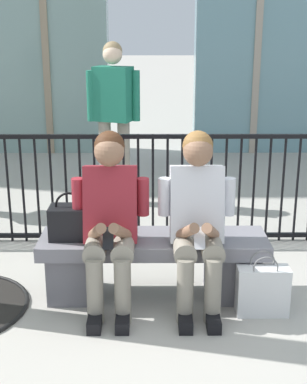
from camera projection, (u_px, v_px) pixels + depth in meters
name	position (u px, v px, depth m)	size (l,w,h in m)	color
ground_plane	(154.00, 294.00, 3.97)	(60.00, 60.00, 0.00)	#B2ADA3
stone_bench	(154.00, 260.00, 3.89)	(1.60, 0.44, 0.45)	slate
seated_person_with_phone	(110.00, 216.00, 3.65)	(0.52, 0.66, 1.21)	gray
seated_person_companion	(197.00, 216.00, 3.65)	(0.52, 0.66, 1.21)	gray
handbag_on_bench	(70.00, 222.00, 3.79)	(0.28, 0.20, 0.33)	black
shopping_bag	(263.00, 290.00, 3.66)	(0.35, 0.14, 0.44)	white
bystander_further_back	(114.00, 111.00, 5.72)	(0.55, 0.34, 1.71)	gray
plaza_railing	(153.00, 188.00, 4.81)	(7.91, 0.04, 0.98)	black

